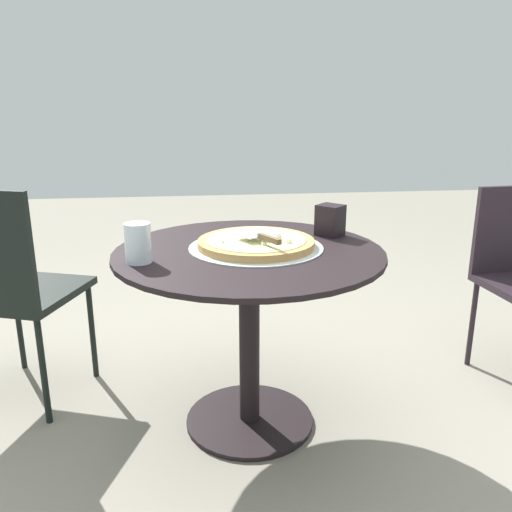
% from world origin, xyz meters
% --- Properties ---
extents(ground_plane, '(10.00, 10.00, 0.00)m').
position_xyz_m(ground_plane, '(0.00, 0.00, 0.00)').
color(ground_plane, gray).
extents(patio_table, '(0.94, 0.94, 0.68)m').
position_xyz_m(patio_table, '(0.00, 0.00, 0.51)').
color(patio_table, black).
rests_on(patio_table, ground).
extents(pizza_on_tray, '(0.47, 0.47, 0.05)m').
position_xyz_m(pizza_on_tray, '(-0.03, -0.02, 0.70)').
color(pizza_on_tray, silver).
rests_on(pizza_on_tray, patio_table).
extents(pizza_server, '(0.14, 0.21, 0.02)m').
position_xyz_m(pizza_server, '(-0.03, 0.04, 0.74)').
color(pizza_server, silver).
rests_on(pizza_server, pizza_on_tray).
extents(drinking_cup, '(0.08, 0.08, 0.13)m').
position_xyz_m(drinking_cup, '(0.36, 0.10, 0.75)').
color(drinking_cup, silver).
rests_on(drinking_cup, patio_table).
extents(napkin_dispenser, '(0.12, 0.12, 0.12)m').
position_xyz_m(napkin_dispenser, '(-0.33, -0.17, 0.74)').
color(napkin_dispenser, black).
rests_on(napkin_dispenser, patio_table).
extents(patio_chair_near, '(0.53, 0.53, 0.89)m').
position_xyz_m(patio_chair_near, '(0.90, -0.24, 0.52)').
color(patio_chair_near, black).
rests_on(patio_chair_near, ground).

